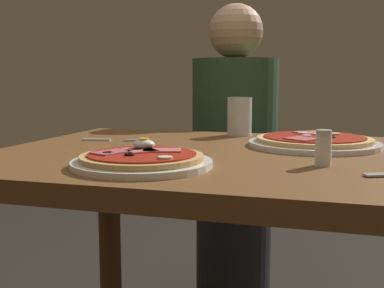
{
  "coord_description": "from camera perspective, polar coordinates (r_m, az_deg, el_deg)",
  "views": [
    {
      "loc": [
        0.17,
        -1.02,
        0.9
      ],
      "look_at": [
        -0.09,
        -0.11,
        0.78
      ],
      "focal_mm": 44.55,
      "sensor_mm": 36.0,
      "label": 1
    }
  ],
  "objects": [
    {
      "name": "pizza_across_left",
      "position": [
        1.17,
        14.41,
        0.27
      ],
      "size": [
        0.31,
        0.31,
        0.03
      ],
      "color": "white",
      "rests_on": "dining_table"
    },
    {
      "name": "water_glass_near",
      "position": [
        1.37,
        5.71,
        2.98
      ],
      "size": [
        0.07,
        0.07,
        0.11
      ],
      "color": "silver",
      "rests_on": "dining_table"
    },
    {
      "name": "dining_table",
      "position": [
        1.07,
        6.59,
        -7.69
      ],
      "size": [
        1.12,
        0.78,
        0.75
      ],
      "color": "brown",
      "rests_on": "ground"
    },
    {
      "name": "pizza_foreground",
      "position": [
        0.88,
        -6.01,
        -1.9
      ],
      "size": [
        0.26,
        0.26,
        0.05
      ],
      "color": "white",
      "rests_on": "dining_table"
    },
    {
      "name": "fork",
      "position": [
        1.26,
        -10.14,
        0.48
      ],
      "size": [
        0.16,
        0.05,
        0.0
      ],
      "color": "silver",
      "rests_on": "dining_table"
    },
    {
      "name": "diner_person",
      "position": [
        1.82,
        5.08,
        -3.19
      ],
      "size": [
        0.32,
        0.32,
        1.18
      ],
      "rotation": [
        0.0,
        0.0,
        3.14
      ],
      "color": "black",
      "rests_on": "ground"
    },
    {
      "name": "salt_shaker",
      "position": [
        0.91,
        15.46,
        -0.48
      ],
      "size": [
        0.03,
        0.03,
        0.07
      ],
      "color": "white",
      "rests_on": "dining_table"
    }
  ]
}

